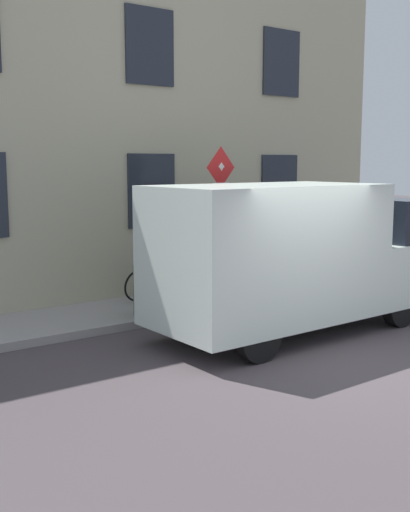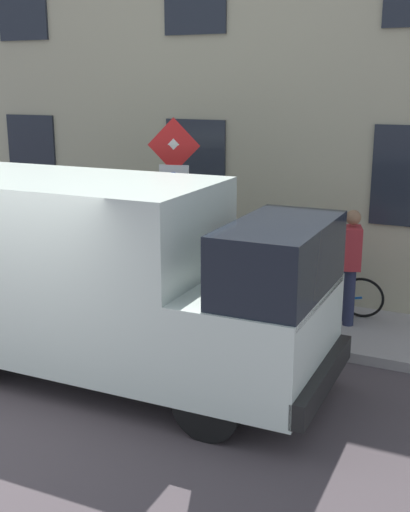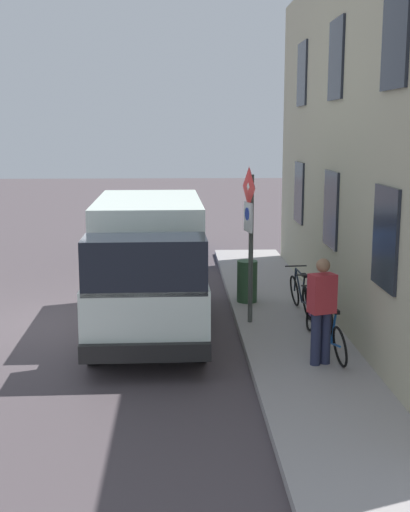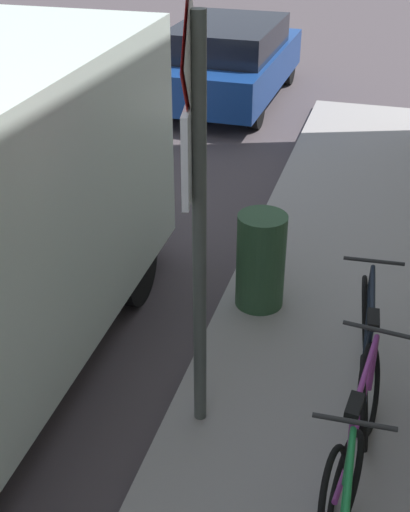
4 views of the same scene
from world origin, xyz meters
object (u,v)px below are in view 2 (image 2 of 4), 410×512
sign_post_stacked (175,192)px  bicycle_purple (222,277)px  bicycle_green (273,284)px  pedestrian (351,263)px  delivery_van (107,275)px  bicycle_blue (327,291)px  bicycle_black (174,270)px  litter_bin (95,274)px

sign_post_stacked → bicycle_purple: 1.96m
bicycle_purple → bicycle_green: bearing=-173.5°
pedestrian → bicycle_green: bearing=150.9°
delivery_van → pedestrian: delivery_van is taller
bicycle_blue → bicycle_purple: size_ratio=1.00×
bicycle_green → bicycle_purple: same height
bicycle_black → pedestrian: bearing=171.6°
delivery_van → pedestrian: 3.68m
bicycle_green → bicycle_black: bearing=-1.9°
delivery_van → bicycle_purple: delivery_van is taller
bicycle_purple → pedestrian: (-0.24, -2.18, 0.56)m
sign_post_stacked → pedestrian: 2.78m
delivery_van → pedestrian: bearing=49.1°
delivery_van → bicycle_blue: delivery_van is taller
bicycle_purple → bicycle_blue: bearing=-173.5°
bicycle_green → bicycle_black: 1.79m
delivery_van → litter_bin: 2.74m
bicycle_blue → pedestrian: 0.72m
bicycle_purple → pedestrian: pedestrian is taller
sign_post_stacked → bicycle_blue: (1.14, -2.04, -1.57)m
sign_post_stacked → delivery_van: 2.06m
bicycle_blue → bicycle_black: size_ratio=1.00×
bicycle_blue → bicycle_purple: (0.00, 1.79, 0.00)m
sign_post_stacked → bicycle_green: size_ratio=1.68×
bicycle_green → litter_bin: litter_bin is taller
bicycle_purple → litter_bin: size_ratio=1.91×
pedestrian → bicycle_blue: bearing=129.9°
bicycle_green → bicycle_blue: bearing=178.1°
litter_bin → bicycle_blue: bearing=-74.5°
bicycle_purple → pedestrian: bearing=-179.8°
sign_post_stacked → pedestrian: bearing=-69.7°
bicycle_blue → bicycle_black: 2.68m
sign_post_stacked → bicycle_blue: size_ratio=1.68×
sign_post_stacked → bicycle_black: bearing=29.3°
bicycle_blue → litter_bin: size_ratio=1.91×
pedestrian → litter_bin: 4.11m
sign_post_stacked → bicycle_blue: 2.82m
bicycle_purple → bicycle_black: bearing=6.6°
delivery_van → bicycle_black: (3.05, 0.72, -0.82)m
bicycle_black → pedestrian: 3.13m
bicycle_blue → bicycle_purple: 1.79m
bicycle_blue → pedestrian: pedestrian is taller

